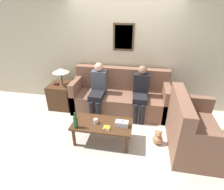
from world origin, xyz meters
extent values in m
plane|color=beige|center=(0.00, 0.00, 0.00)|extent=(16.00, 16.00, 0.00)
cube|color=beige|center=(0.00, 0.92, 1.30)|extent=(9.00, 0.06, 2.60)
cube|color=#4C3823|center=(0.00, 0.88, 1.70)|extent=(0.48, 0.02, 0.60)
cube|color=silver|center=(0.00, 0.87, 1.70)|extent=(0.40, 0.01, 0.52)
cube|color=brown|center=(0.00, 0.44, 0.24)|extent=(2.24, 0.81, 0.48)
cube|color=brown|center=(0.00, 0.74, 0.75)|extent=(2.24, 0.20, 0.55)
cube|color=brown|center=(-1.05, 0.44, 0.39)|extent=(0.14, 0.81, 0.78)
cube|color=brown|center=(1.05, 0.44, 0.39)|extent=(0.14, 0.81, 0.78)
cube|color=brown|center=(1.48, -0.54, 0.24)|extent=(0.81, 1.24, 0.48)
cube|color=brown|center=(1.17, -0.54, 0.75)|extent=(0.20, 1.24, 0.55)
cube|color=brown|center=(1.48, -1.09, 0.39)|extent=(0.81, 0.14, 0.78)
cube|color=brown|center=(1.48, 0.01, 0.39)|extent=(0.81, 0.14, 0.78)
cube|color=#4C2D19|center=(-0.17, -0.67, 0.39)|extent=(1.10, 0.54, 0.04)
cylinder|color=#4C2D19|center=(-0.66, -0.88, 0.19)|extent=(0.06, 0.06, 0.37)
cylinder|color=#4C2D19|center=(0.32, -0.88, 0.19)|extent=(0.06, 0.06, 0.37)
cylinder|color=#4C2D19|center=(-0.66, -0.46, 0.19)|extent=(0.06, 0.06, 0.37)
cylinder|color=#4C2D19|center=(0.32, -0.46, 0.19)|extent=(0.06, 0.06, 0.37)
cube|color=#4C2D19|center=(-1.47, 0.40, 0.31)|extent=(0.55, 0.55, 0.62)
cylinder|color=#262628|center=(-1.40, 0.40, 0.79)|extent=(0.02, 0.02, 0.34)
cone|color=beige|center=(-1.40, 0.40, 0.99)|extent=(0.39, 0.39, 0.10)
cube|color=red|center=(-1.55, 0.37, 0.63)|extent=(0.12, 0.09, 0.02)
cube|color=black|center=(-1.55, 0.37, 0.65)|extent=(0.10, 0.10, 0.02)
cylinder|color=#19421E|center=(-0.60, -0.87, 0.52)|extent=(0.08, 0.08, 0.22)
cylinder|color=#19421E|center=(-0.60, -0.87, 0.68)|extent=(0.03, 0.03, 0.09)
cylinder|color=silver|center=(-0.29, -0.69, 0.46)|extent=(0.08, 0.08, 0.09)
cube|color=beige|center=(-0.05, -0.81, 0.42)|extent=(0.14, 0.12, 0.02)
cube|color=gold|center=(-0.05, -0.81, 0.44)|extent=(0.11, 0.10, 0.02)
cube|color=silver|center=(0.20, -0.68, 0.46)|extent=(0.23, 0.12, 0.10)
sphere|color=white|center=(0.20, -0.68, 0.53)|extent=(0.05, 0.05, 0.05)
cube|color=black|center=(-0.48, 0.19, 0.53)|extent=(0.31, 0.49, 0.14)
cylinder|color=black|center=(-0.56, -0.05, 0.24)|extent=(0.11, 0.11, 0.48)
cylinder|color=black|center=(-0.41, -0.05, 0.24)|extent=(0.11, 0.11, 0.48)
cube|color=#474C56|center=(-0.48, 0.43, 0.78)|extent=(0.34, 0.22, 0.50)
sphere|color=tan|center=(-0.48, 0.43, 1.12)|extent=(0.20, 0.20, 0.20)
cube|color=black|center=(0.48, 0.24, 0.53)|extent=(0.31, 0.43, 0.14)
cylinder|color=black|center=(0.41, 0.02, 0.24)|extent=(0.11, 0.11, 0.48)
cylinder|color=black|center=(0.56, 0.02, 0.24)|extent=(0.11, 0.11, 0.48)
cube|color=black|center=(0.48, 0.45, 0.77)|extent=(0.34, 0.22, 0.48)
sphere|color=#8C664C|center=(0.48, 0.45, 1.10)|extent=(0.19, 0.19, 0.19)
sphere|color=#A87A51|center=(0.87, -0.55, 0.10)|extent=(0.19, 0.19, 0.19)
sphere|color=#A87A51|center=(0.87, -0.55, 0.23)|extent=(0.12, 0.12, 0.12)
sphere|color=#A87A51|center=(0.83, -0.55, 0.28)|extent=(0.04, 0.04, 0.04)
sphere|color=#A87A51|center=(0.92, -0.55, 0.28)|extent=(0.04, 0.04, 0.04)
sphere|color=tan|center=(0.87, -0.60, 0.23)|extent=(0.05, 0.05, 0.05)
camera|label=1|loc=(0.48, -3.20, 2.37)|focal=28.00mm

